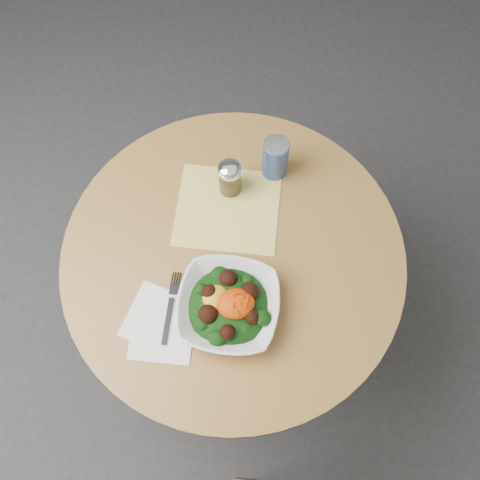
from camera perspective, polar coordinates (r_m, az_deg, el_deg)
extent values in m
plane|color=#2D2E30|center=(2.10, -0.50, -9.22)|extent=(6.00, 6.00, 0.00)
cylinder|color=black|center=(2.09, -0.50, -9.11)|extent=(0.52, 0.52, 0.03)
cylinder|color=black|center=(1.76, -0.59, -6.34)|extent=(0.10, 0.10, 0.71)
cylinder|color=#B77E42|center=(1.41, -0.74, -1.81)|extent=(0.90, 0.90, 0.04)
cube|color=yellow|center=(1.44, -1.33, 3.35)|extent=(0.32, 0.31, 0.00)
cube|color=white|center=(1.35, -8.69, -8.24)|extent=(0.21, 0.21, 0.00)
cube|color=white|center=(1.34, -8.26, -9.65)|extent=(0.18, 0.18, 0.00)
imported|color=white|center=(1.31, -1.26, -7.09)|extent=(0.30, 0.30, 0.06)
ellipsoid|color=black|center=(1.31, -1.26, -7.11)|extent=(0.20, 0.20, 0.07)
ellipsoid|color=gold|center=(1.29, -2.65, -6.11)|extent=(0.06, 0.06, 0.02)
ellipsoid|color=#CF5404|center=(1.28, -0.49, -6.81)|extent=(0.09, 0.08, 0.04)
cube|color=black|center=(1.34, -7.71, -8.56)|extent=(0.04, 0.12, 0.00)
cube|color=black|center=(1.37, -6.93, -4.69)|extent=(0.04, 0.07, 0.00)
cylinder|color=silver|center=(1.43, -1.08, 6.48)|extent=(0.06, 0.06, 0.09)
cylinder|color=olive|center=(1.45, -1.07, 6.07)|extent=(0.05, 0.05, 0.05)
cylinder|color=white|center=(1.39, -1.12, 7.53)|extent=(0.06, 0.06, 0.01)
ellipsoid|color=white|center=(1.38, -1.12, 7.65)|extent=(0.06, 0.06, 0.03)
cylinder|color=navy|center=(1.45, 3.77, 8.70)|extent=(0.07, 0.07, 0.13)
cylinder|color=silver|center=(1.40, 3.93, 10.15)|extent=(0.07, 0.07, 0.00)
cube|color=silver|center=(1.40, 4.01, 10.49)|extent=(0.02, 0.02, 0.00)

